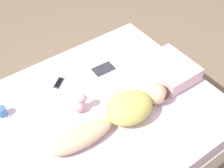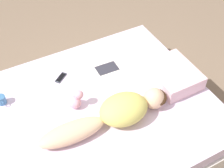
{
  "view_description": "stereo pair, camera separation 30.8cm",
  "coord_description": "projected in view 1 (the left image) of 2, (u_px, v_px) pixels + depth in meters",
  "views": [
    {
      "loc": [
        1.62,
        -1.07,
        2.85
      ],
      "look_at": [
        -0.16,
        0.23,
        0.56
      ],
      "focal_mm": 50.0,
      "sensor_mm": 36.0,
      "label": 1
    },
    {
      "loc": [
        1.79,
        -0.81,
        2.85
      ],
      "look_at": [
        -0.16,
        0.23,
        0.56
      ],
      "focal_mm": 50.0,
      "sensor_mm": 36.0,
      "label": 2
    }
  ],
  "objects": [
    {
      "name": "ground_plane",
      "position": [
        104.0,
        137.0,
        3.4
      ],
      "size": [
        12.0,
        12.0,
        0.0
      ],
      "primitive_type": "plane",
      "color": "#7A6651"
    },
    {
      "name": "bed",
      "position": [
        103.0,
        124.0,
        3.21
      ],
      "size": [
        1.96,
        2.25,
        0.51
      ],
      "color": "beige",
      "rests_on": "ground_plane"
    },
    {
      "name": "person",
      "position": [
        123.0,
        112.0,
        2.86
      ],
      "size": [
        0.38,
        1.28,
        0.24
      ],
      "rotation": [
        0.0,
        0.0,
        -0.03
      ],
      "color": "#DBB28E",
      "rests_on": "bed"
    },
    {
      "name": "open_magazine",
      "position": [
        98.0,
        63.0,
        3.47
      ],
      "size": [
        0.49,
        0.36,
        0.01
      ],
      "rotation": [
        0.0,
        0.0,
        -0.04
      ],
      "color": "silver",
      "rests_on": "bed"
    },
    {
      "name": "coffee_mug",
      "position": [
        2.0,
        112.0,
        2.93
      ],
      "size": [
        0.12,
        0.09,
        0.09
      ],
      "color": "teal",
      "rests_on": "bed"
    },
    {
      "name": "cell_phone",
      "position": [
        59.0,
        83.0,
        3.26
      ],
      "size": [
        0.15,
        0.16,
        0.01
      ],
      "rotation": [
        0.0,
        0.0,
        0.66
      ],
      "color": "#333842",
      "rests_on": "bed"
    },
    {
      "name": "plush_toy",
      "position": [
        80.0,
        104.0,
        2.96
      ],
      "size": [
        0.13,
        0.15,
        0.19
      ],
      "color": "#DB9EB2",
      "rests_on": "bed"
    },
    {
      "name": "pillow",
      "position": [
        170.0,
        69.0,
        3.29
      ],
      "size": [
        0.53,
        0.44,
        0.16
      ],
      "color": "beige",
      "rests_on": "bed"
    }
  ]
}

